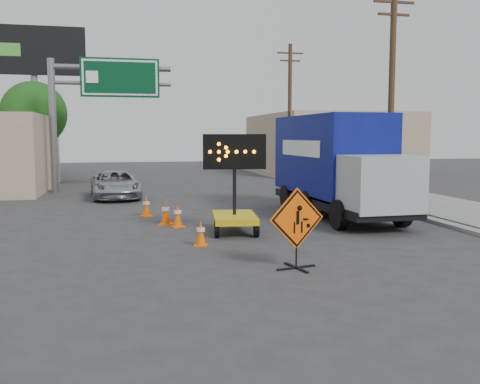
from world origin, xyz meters
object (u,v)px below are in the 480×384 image
object	(u,v)px
arrow_board	(234,211)
box_truck	(337,171)
construction_sign	(297,226)
pickup_truck	(115,184)

from	to	relation	value
arrow_board	box_truck	bearing A→B (deg)	36.96
construction_sign	arrow_board	size ratio (longest dim) A/B	0.61
pickup_truck	box_truck	bearing A→B (deg)	-48.33
construction_sign	arrow_board	distance (m)	4.60
construction_sign	pickup_truck	bearing A→B (deg)	92.90
construction_sign	box_truck	distance (m)	8.06
arrow_board	pickup_truck	bearing A→B (deg)	116.87
arrow_board	pickup_truck	xyz separation A→B (m)	(-3.63, 10.04, -0.02)
construction_sign	arrow_board	bearing A→B (deg)	82.86
arrow_board	box_truck	world-z (taller)	box_truck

